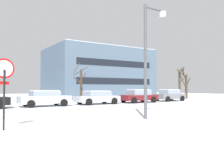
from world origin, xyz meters
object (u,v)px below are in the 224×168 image
(stop_sign, at_px, (4,80))
(street_lamp, at_px, (149,50))
(parked_car_white, at_px, (45,98))
(parked_car_gray, at_px, (170,95))
(parked_car_silver, at_px, (97,97))
(parked_car_maroon, at_px, (139,96))

(stop_sign, relative_size, street_lamp, 0.46)
(parked_car_white, distance_m, parked_car_gray, 15.55)
(street_lamp, bearing_deg, stop_sign, 177.40)
(parked_car_silver, xyz_separation_m, parked_car_maroon, (5.18, -0.06, 0.04))
(stop_sign, xyz_separation_m, parked_car_maroon, (15.23, 10.74, -1.17))
(parked_car_silver, bearing_deg, parked_car_gray, 1.56)
(stop_sign, distance_m, parked_car_gray, 23.26)
(street_lamp, relative_size, parked_car_white, 1.38)
(parked_car_white, relative_size, parked_car_maroon, 1.01)
(parked_car_silver, distance_m, parked_car_gray, 10.37)
(stop_sign, relative_size, parked_car_gray, 0.69)
(parked_car_gray, bearing_deg, parked_car_white, -179.14)
(parked_car_maroon, relative_size, parked_car_gray, 1.09)
(stop_sign, bearing_deg, parked_car_maroon, 35.18)
(parked_car_silver, height_order, parked_car_gray, parked_car_gray)
(stop_sign, xyz_separation_m, street_lamp, (6.94, -0.31, 1.69))
(stop_sign, height_order, parked_car_white, stop_sign)
(parked_car_maroon, height_order, parked_car_gray, parked_car_gray)
(street_lamp, distance_m, parked_car_gray, 17.88)
(parked_car_silver, distance_m, parked_car_maroon, 5.18)
(parked_car_maroon, xyz_separation_m, parked_car_gray, (5.18, 0.34, 0.00))
(street_lamp, bearing_deg, parked_car_maroon, 53.10)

